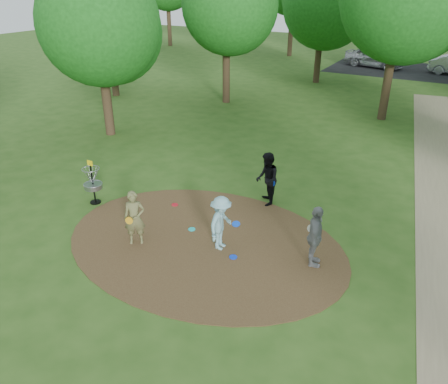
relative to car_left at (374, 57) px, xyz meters
The scene contains 13 objects.
ground 30.03m from the car_left, 86.83° to the right, with size 100.00×100.00×0.00m, color #2D5119.
dirt_clearing 30.03m from the car_left, 86.83° to the right, with size 8.40×8.40×0.02m, color #47301C.
parking_lot 3.75m from the car_left, ahead, with size 14.00×8.00×0.01m, color black.
player_observer_with_disc 30.93m from the car_left, 90.01° to the right, with size 0.71×0.66×1.63m.
player_throwing_with_disc 30.06m from the car_left, 85.72° to the right, with size 0.93×1.06×1.61m.
player_walking_with_disc 26.99m from the car_left, 85.24° to the right, with size 1.04×1.10×1.80m.
player_waiting_with_disc 29.87m from the car_left, 80.83° to the right, with size 0.70×1.09×1.73m.
disc_ground_cyan 29.61m from the car_left, 88.07° to the right, with size 0.22×0.22×0.02m, color #18C5C4.
disc_ground_blue 30.39m from the car_left, 84.75° to the right, with size 0.22×0.22×0.02m, color #0E39EF.
disc_ground_red 28.54m from the car_left, 90.74° to the right, with size 0.22×0.22×0.02m, color red.
car_left is the anchor object (origin of this frame).
disc_golf_basket 29.81m from the car_left, 95.46° to the right, with size 0.63×0.63×1.54m.
tree_ring 21.07m from the car_left, 82.10° to the right, with size 36.76×44.83×9.17m.
Camera 1 is at (5.71, -9.02, 6.91)m, focal length 35.00 mm.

